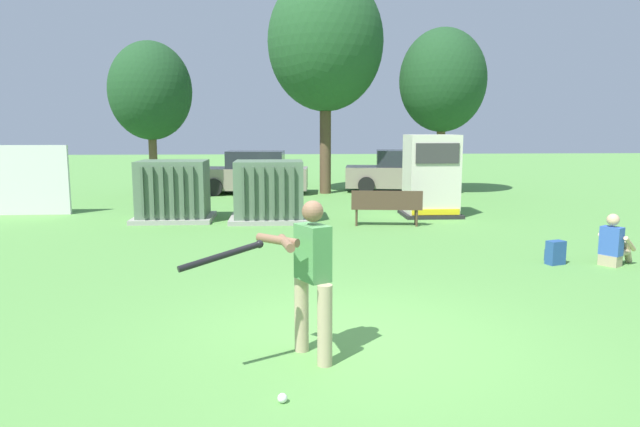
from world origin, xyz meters
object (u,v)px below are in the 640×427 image
Objects in this scene: transformer_mid_west at (269,192)px; sports_ball at (282,398)px; park_bench at (387,205)px; parked_car_leftmost at (253,174)px; batter at (308,272)px; generator_enclosure at (431,176)px; parked_car_left_of_center at (401,172)px; seated_spectator at (614,245)px; backpack at (555,253)px; transformer_west at (173,191)px.

sports_ball is (0.34, -10.44, -0.74)m from transformer_mid_west.
park_bench is 8.48m from parked_car_leftmost.
transformer_mid_west is 9.47m from batter.
generator_enclosure is 0.53× the size of parked_car_leftmost.
park_bench is 8.18m from parked_car_left_of_center.
generator_enclosure reaches higher than transformer_mid_west.
seated_spectator is 1.06m from backpack.
seated_spectator is (5.78, 3.97, -0.60)m from batter.
park_bench is 4.17× the size of backpack.
generator_enclosure is (7.14, 0.31, 0.35)m from transformer_west.
batter reaches higher than parked_car_left_of_center.
transformer_west is 4.77× the size of backpack.
transformer_mid_west is at bearing 135.08° from backpack.
batter is 6.31m from backpack.
parked_car_left_of_center reaches higher than park_bench.
park_bench is at bearing 74.20° from sports_ball.
parked_car_left_of_center is at bearing 74.98° from sports_ball.
batter reaches higher than backpack.
backpack is 12.30m from parked_car_left_of_center.
sports_ball is at bearing -74.71° from transformer_west.
park_bench is at bearing -134.51° from generator_enclosure.
generator_enclosure is 10.76m from batter.
parked_car_left_of_center is at bearing 41.30° from transformer_west.
seated_spectator is (8.99, -5.74, -0.41)m from transformer_west.
transformer_mid_west is 0.91× the size of generator_enclosure.
parked_car_leftmost is (1.83, 6.33, -0.04)m from transformer_west.
parked_car_leftmost is at bearing 96.52° from transformer_mid_west.
parked_car_left_of_center is (7.59, 6.67, -0.04)m from transformer_west.
batter is 1.81× the size of seated_spectator.
sports_ball is (-0.28, -1.00, -0.93)m from batter.
parked_car_left_of_center reaches higher than sports_ball.
transformer_mid_west is 2.18× the size of seated_spectator.
park_bench is 1.06× the size of batter.
transformer_mid_west is at bearing 139.49° from seated_spectator.
parked_car_left_of_center is (-1.40, 12.41, 0.38)m from seated_spectator.
sports_ball is at bearing -140.65° from seated_spectator.
transformer_west and transformer_mid_west have the same top height.
sports_ball is at bearing -105.02° from parked_car_left_of_center.
backpack reaches higher than sports_ball.
backpack is (5.02, 5.09, 0.17)m from sports_ball.
transformer_west is 10.23m from batter.
sports_ball is at bearing -105.80° from park_bench.
parked_car_left_of_center is (0.45, 6.36, -0.38)m from generator_enclosure.
transformer_west is 0.48× the size of parked_car_left_of_center.
seated_spectator reaches higher than sports_ball.
generator_enclosure is at bearing 2.47° from transformer_west.
backpack is at bearing -61.61° from park_bench.
transformer_west is at bearing 167.29° from park_bench.
transformer_mid_west is 23.33× the size of sports_ball.
seated_spectator is 0.22× the size of parked_car_left_of_center.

